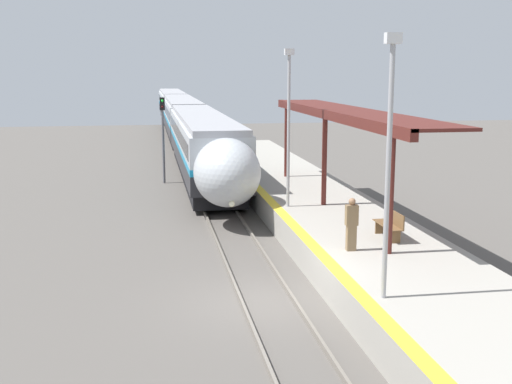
# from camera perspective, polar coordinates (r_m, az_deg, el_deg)

# --- Properties ---
(ground_plane) EXTENTS (120.00, 120.00, 0.00)m
(ground_plane) POSITION_cam_1_polar(r_m,az_deg,el_deg) (17.91, 1.00, -9.78)
(ground_plane) COLOR #56514C
(rail_left) EXTENTS (0.08, 90.00, 0.15)m
(rail_left) POSITION_cam_1_polar(r_m,az_deg,el_deg) (17.78, -1.32, -9.69)
(rail_left) COLOR slate
(rail_left) RESTS_ON ground_plane
(rail_right) EXTENTS (0.08, 90.00, 0.15)m
(rail_right) POSITION_cam_1_polar(r_m,az_deg,el_deg) (18.03, 3.28, -9.41)
(rail_right) COLOR slate
(rail_right) RESTS_ON ground_plane
(train) EXTENTS (2.84, 68.17, 3.81)m
(train) POSITION_cam_1_polar(r_m,az_deg,el_deg) (57.83, -6.55, 6.60)
(train) COLOR black
(train) RESTS_ON ground_plane
(platform_right) EXTENTS (4.54, 64.00, 1.02)m
(platform_right) POSITION_cam_1_polar(r_m,az_deg,el_deg) (18.81, 12.74, -7.41)
(platform_right) COLOR #9E998E
(platform_right) RESTS_ON ground_plane
(platform_bench) EXTENTS (0.44, 1.64, 0.89)m
(platform_bench) POSITION_cam_1_polar(r_m,az_deg,el_deg) (20.87, 11.85, -2.77)
(platform_bench) COLOR brown
(platform_bench) RESTS_ON platform_right
(person_waiting) EXTENTS (0.36, 0.22, 1.59)m
(person_waiting) POSITION_cam_1_polar(r_m,az_deg,el_deg) (19.16, 8.49, -2.81)
(person_waiting) COLOR #7F6647
(person_waiting) RESTS_ON platform_right
(railway_signal) EXTENTS (0.28, 0.28, 4.82)m
(railway_signal) POSITION_cam_1_polar(r_m,az_deg,el_deg) (36.40, -8.27, 5.33)
(railway_signal) COLOR #59595E
(railway_signal) RESTS_ON ground_plane
(lamppost_near) EXTENTS (0.36, 0.20, 6.09)m
(lamppost_near) POSITION_cam_1_polar(r_m,az_deg,el_deg) (14.82, 11.72, 3.44)
(lamppost_near) COLOR #9E9EA3
(lamppost_near) RESTS_ON platform_right
(lamppost_mid) EXTENTS (0.36, 0.20, 6.09)m
(lamppost_mid) POSITION_cam_1_polar(r_m,az_deg,el_deg) (24.83, 2.92, 6.51)
(lamppost_mid) COLOR #9E9EA3
(lamppost_mid) RESTS_ON platform_right
(station_canopy) EXTENTS (2.02, 17.10, 3.79)m
(station_canopy) POSITION_cam_1_polar(r_m,az_deg,el_deg) (25.44, 7.44, 6.75)
(station_canopy) COLOR #511E19
(station_canopy) RESTS_ON platform_right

